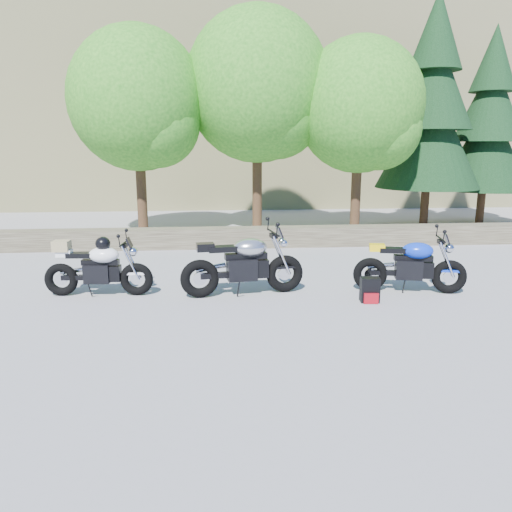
# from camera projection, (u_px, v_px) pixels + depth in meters

# --- Properties ---
(ground) EXTENTS (90.00, 90.00, 0.00)m
(ground) POSITION_uv_depth(u_px,v_px,m) (248.00, 319.00, 7.49)
(ground) COLOR gray
(ground) RESTS_ON ground
(stone_wall) EXTENTS (22.00, 0.55, 0.50)m
(stone_wall) POSITION_uv_depth(u_px,v_px,m) (233.00, 237.00, 12.79)
(stone_wall) COLOR #433C2C
(stone_wall) RESTS_ON ground
(hillside) EXTENTS (80.00, 30.00, 15.00)m
(hillside) POSITION_uv_depth(u_px,v_px,m) (263.00, 70.00, 33.36)
(hillside) COLOR olive
(hillside) RESTS_ON ground
(tree_decid_left) EXTENTS (3.67, 3.67, 5.62)m
(tree_decid_left) POSITION_uv_depth(u_px,v_px,m) (141.00, 105.00, 13.45)
(tree_decid_left) COLOR #382314
(tree_decid_left) RESTS_ON ground
(tree_decid_mid) EXTENTS (4.08, 4.08, 6.24)m
(tree_decid_mid) POSITION_uv_depth(u_px,v_px,m) (261.00, 92.00, 14.03)
(tree_decid_mid) COLOR #382314
(tree_decid_mid) RESTS_ON ground
(tree_decid_right) EXTENTS (3.54, 3.54, 5.41)m
(tree_decid_right) POSITION_uv_depth(u_px,v_px,m) (364.00, 111.00, 13.80)
(tree_decid_right) COLOR #382314
(tree_decid_right) RESTS_ON ground
(conifer_near) EXTENTS (3.17, 3.17, 7.06)m
(conifer_near) POSITION_uv_depth(u_px,v_px,m) (432.00, 108.00, 15.19)
(conifer_near) COLOR #382314
(conifer_near) RESTS_ON ground
(conifer_far) EXTENTS (2.82, 2.82, 6.27)m
(conifer_far) POSITION_uv_depth(u_px,v_px,m) (489.00, 123.00, 16.05)
(conifer_far) COLOR #382314
(conifer_far) RESTS_ON ground
(silver_bike) EXTENTS (2.18, 0.69, 1.09)m
(silver_bike) POSITION_uv_depth(u_px,v_px,m) (244.00, 265.00, 8.62)
(silver_bike) COLOR black
(silver_bike) RESTS_ON ground
(white_bike) EXTENTS (1.88, 0.59, 1.04)m
(white_bike) POSITION_uv_depth(u_px,v_px,m) (98.00, 267.00, 8.58)
(white_bike) COLOR black
(white_bike) RESTS_ON ground
(blue_bike) EXTENTS (1.95, 0.70, 0.99)m
(blue_bike) POSITION_uv_depth(u_px,v_px,m) (411.00, 266.00, 8.79)
(blue_bike) COLOR black
(blue_bike) RESTS_ON ground
(backpack) EXTENTS (0.33, 0.29, 0.42)m
(backpack) POSITION_uv_depth(u_px,v_px,m) (370.00, 290.00, 8.29)
(backpack) COLOR black
(backpack) RESTS_ON ground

